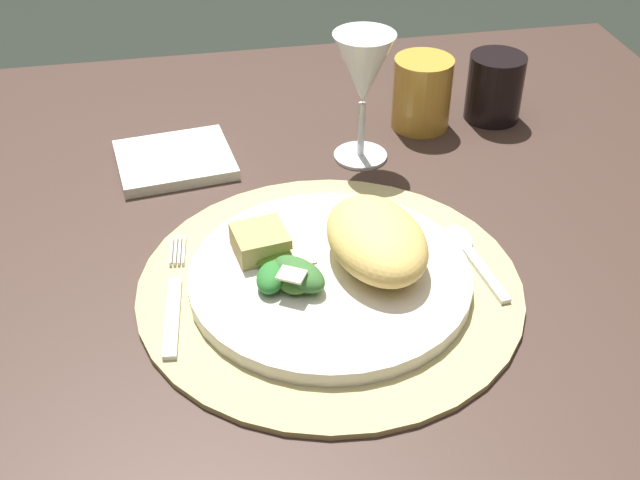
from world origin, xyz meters
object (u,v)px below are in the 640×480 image
(napkin, at_px, (175,160))
(dinner_plate, at_px, (330,277))
(dining_table, at_px, (304,344))
(fork, at_px, (174,298))
(spoon, at_px, (466,249))
(amber_tumbler, at_px, (422,93))
(wine_glass, at_px, (363,73))
(dark_tumbler, at_px, (495,87))

(napkin, bearing_deg, dinner_plate, -62.09)
(dining_table, bearing_deg, napkin, 121.48)
(fork, bearing_deg, spoon, 4.30)
(dinner_plate, relative_size, amber_tumbler, 2.97)
(spoon, height_order, wine_glass, wine_glass)
(dark_tumbler, bearing_deg, fork, -144.85)
(dining_table, distance_m, spoon, 0.21)
(spoon, bearing_deg, dark_tumbler, 64.93)
(dining_table, relative_size, wine_glass, 7.36)
(napkin, height_order, dark_tumbler, dark_tumbler)
(dining_table, height_order, fork, fork)
(wine_glass, height_order, amber_tumbler, wine_glass)
(spoon, bearing_deg, dining_table, 167.37)
(fork, distance_m, napkin, 0.25)
(dinner_plate, distance_m, fork, 0.14)
(spoon, distance_m, dark_tumbler, 0.30)
(dinner_plate, bearing_deg, napkin, 117.91)
(dining_table, relative_size, napkin, 8.70)
(fork, xyz_separation_m, napkin, (0.01, 0.25, -0.00))
(napkin, bearing_deg, amber_tumbler, 7.13)
(dinner_plate, relative_size, wine_glass, 1.73)
(napkin, distance_m, dark_tumbler, 0.40)
(fork, relative_size, amber_tumbler, 1.94)
(spoon, xyz_separation_m, amber_tumbler, (0.03, 0.27, 0.04))
(dining_table, bearing_deg, wine_glass, 59.88)
(dining_table, height_order, spoon, spoon)
(dining_table, xyz_separation_m, fork, (-0.13, -0.06, 0.14))
(amber_tumbler, relative_size, dark_tumbler, 1.07)
(spoon, relative_size, wine_glass, 0.81)
(dining_table, distance_m, fork, 0.20)
(dining_table, xyz_separation_m, dinner_plate, (0.02, -0.06, 0.14))
(fork, relative_size, spoon, 1.39)
(wine_glass, relative_size, amber_tumbler, 1.72)
(amber_tumbler, distance_m, dark_tumbler, 0.10)
(dinner_plate, xyz_separation_m, napkin, (-0.13, 0.25, -0.01))
(wine_glass, bearing_deg, spoon, -73.59)
(fork, distance_m, spoon, 0.29)
(dark_tumbler, bearing_deg, amber_tumbler, -177.91)
(dining_table, distance_m, wine_glass, 0.30)
(spoon, distance_m, napkin, 0.36)
(dinner_plate, xyz_separation_m, wine_glass, (0.08, 0.23, 0.09))
(dining_table, distance_m, dark_tumbler, 0.40)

